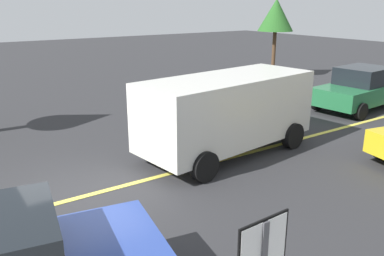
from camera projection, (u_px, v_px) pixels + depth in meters
The scene contains 5 objects.
ground_plane at pixel (78, 198), 8.84m from camera, with size 80.00×80.00×0.00m, color #2D2D30.
lane_marking_centre at pixel (191, 168), 10.44m from camera, with size 28.00×0.16×0.01m, color #E0D14C.
white_van at pixel (228, 110), 11.17m from camera, with size 5.41×2.77×2.20m.
car_green_far_lane at pixel (360, 88), 16.05m from camera, with size 4.28×2.35×1.67m.
tree_left_verge at pixel (276, 15), 22.24m from camera, with size 1.97×1.97×4.34m.
Camera 1 is at (-2.36, -8.02, 4.12)m, focal length 37.57 mm.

